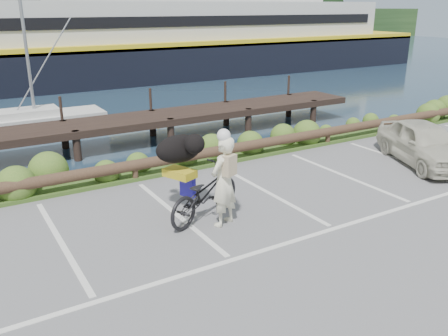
% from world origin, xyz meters
% --- Properties ---
extents(ground, '(72.00, 72.00, 0.00)m').
position_xyz_m(ground, '(0.00, 0.00, 0.00)').
color(ground, '#5E5E60').
extents(vegetation_strip, '(34.00, 1.60, 0.10)m').
position_xyz_m(vegetation_strip, '(0.00, 5.30, 0.05)').
color(vegetation_strip, '#3D5B21').
rests_on(vegetation_strip, ground).
extents(log_rail, '(32.00, 0.30, 0.60)m').
position_xyz_m(log_rail, '(0.00, 4.60, 0.00)').
color(log_rail, '#443021').
rests_on(log_rail, ground).
extents(bicycle, '(2.38, 1.59, 1.18)m').
position_xyz_m(bicycle, '(0.47, 1.52, 0.59)').
color(bicycle, black).
rests_on(bicycle, ground).
extents(cyclist, '(0.85, 0.72, 1.99)m').
position_xyz_m(cyclist, '(0.68, 1.03, 1.00)').
color(cyclist, '#F1EECC').
rests_on(cyclist, ground).
extents(dog, '(0.93, 1.23, 0.64)m').
position_xyz_m(dog, '(0.20, 2.19, 1.51)').
color(dog, black).
rests_on(dog, bicycle).
extents(parked_car, '(2.89, 4.08, 1.29)m').
position_xyz_m(parked_car, '(8.01, 1.56, 0.64)').
color(parked_car, beige).
rests_on(parked_car, ground).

